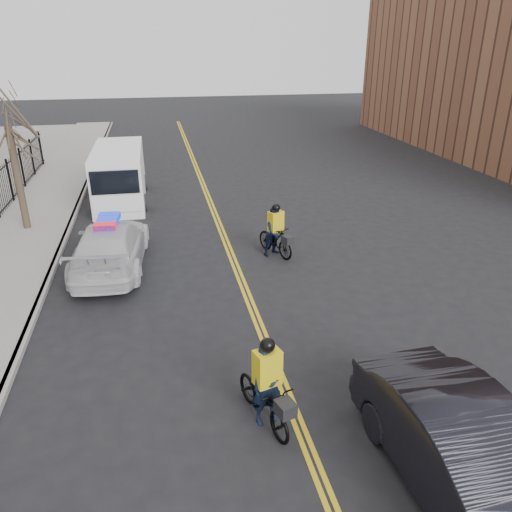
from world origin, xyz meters
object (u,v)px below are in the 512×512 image
at_px(police_cruiser, 110,246).
at_px(cyclist_near, 267,393).
at_px(dark_sedan, 468,458).
at_px(cargo_van, 119,176).
at_px(cyclist_far, 276,235).

distance_m(police_cruiser, cyclist_near, 8.91).
xyz_separation_m(police_cruiser, cyclist_near, (3.47, -8.20, -0.12)).
height_order(dark_sedan, cargo_van, cargo_van).
distance_m(dark_sedan, cargo_van, 19.24).
height_order(police_cruiser, cyclist_far, cyclist_far).
xyz_separation_m(dark_sedan, cyclist_far, (-0.63, 10.60, -0.11)).
height_order(police_cruiser, cyclist_near, cyclist_near).
relative_size(cyclist_near, cyclist_far, 1.08).
height_order(cyclist_near, cyclist_far, cyclist_near).
relative_size(police_cruiser, cargo_van, 0.93).
bearing_deg(cyclist_far, dark_sedan, -110.63).
xyz_separation_m(police_cruiser, cargo_van, (-0.01, 7.55, 0.42)).
bearing_deg(cyclist_far, police_cruiser, 155.48).
bearing_deg(cyclist_far, cyclist_near, -128.74).
bearing_deg(cargo_van, cyclist_far, -53.26).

